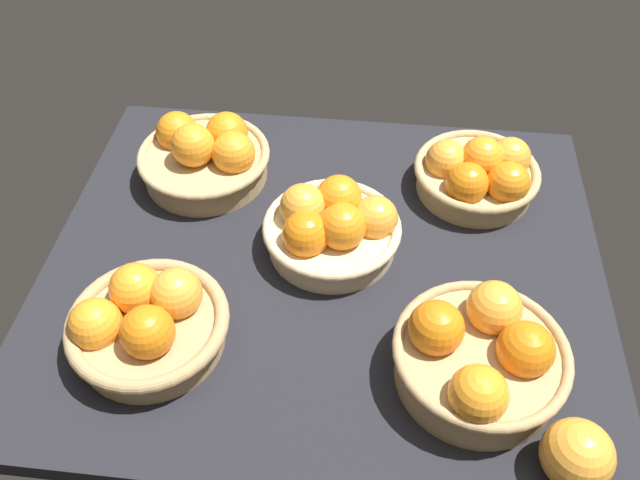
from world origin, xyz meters
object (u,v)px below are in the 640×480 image
(basket_near_right, at_px, (480,356))
(basket_far_left, at_px, (206,155))
(basket_far_right, at_px, (478,173))
(basket_center, at_px, (332,226))
(loose_orange_front_gap, at_px, (577,455))
(basket_near_left, at_px, (146,322))

(basket_near_right, relative_size, basket_far_left, 1.01)
(basket_far_left, distance_m, basket_far_right, 0.45)
(basket_far_left, relative_size, basket_far_right, 1.07)
(basket_center, bearing_deg, loose_orange_front_gap, -46.73)
(basket_far_right, bearing_deg, loose_orange_front_gap, -80.01)
(basket_center, bearing_deg, basket_far_right, 33.54)
(loose_orange_front_gap, bearing_deg, basket_far_right, 99.99)
(basket_far_right, xyz_separation_m, basket_center, (-0.23, -0.15, 0.00))
(basket_far_left, xyz_separation_m, loose_orange_front_gap, (0.54, -0.47, -0.00))
(basket_far_right, bearing_deg, basket_center, -146.46)
(basket_near_right, distance_m, basket_center, 0.30)
(basket_near_right, bearing_deg, basket_far_right, 87.06)
(basket_far_left, height_order, loose_orange_front_gap, basket_far_left)
(basket_near_left, distance_m, loose_orange_front_gap, 0.55)
(basket_near_left, relative_size, loose_orange_front_gap, 2.61)
(basket_far_left, relative_size, basket_near_left, 1.02)
(basket_near_right, bearing_deg, basket_center, 134.26)
(basket_far_left, xyz_separation_m, basket_center, (0.23, -0.14, -0.00))
(basket_near_left, bearing_deg, basket_far_left, 89.88)
(basket_near_right, height_order, loose_orange_front_gap, basket_near_right)
(basket_near_right, bearing_deg, basket_far_left, 140.65)
(basket_near_right, xyz_separation_m, basket_near_left, (-0.44, 0.01, -0.01))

